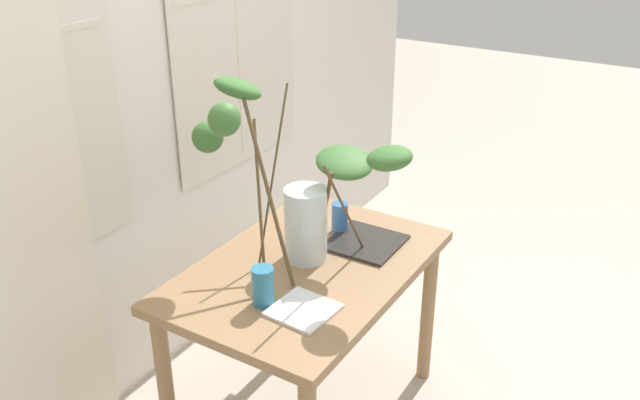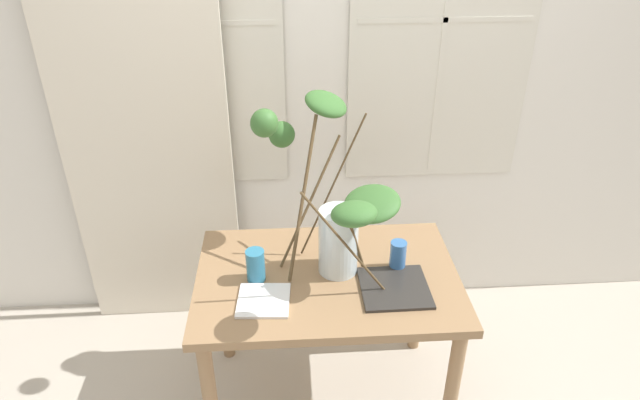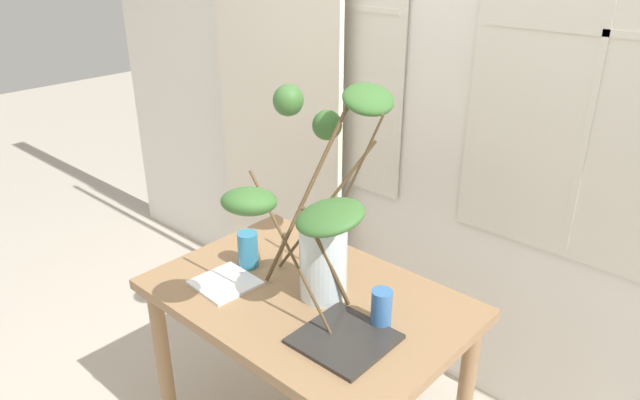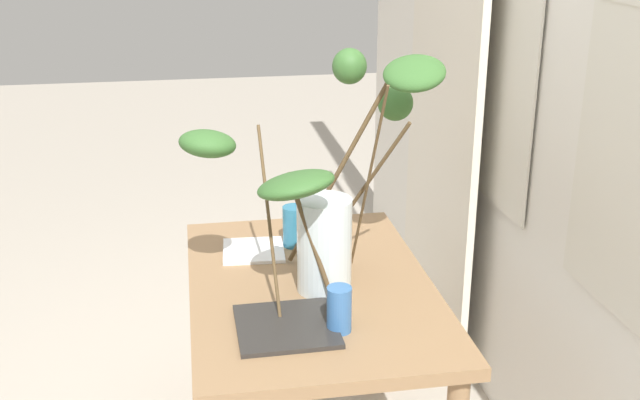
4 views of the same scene
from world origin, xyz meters
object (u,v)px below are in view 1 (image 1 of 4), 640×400
(vase_with_branches, at_px, (299,184))
(drinking_glass_blue_right, at_px, (340,218))
(dining_table, at_px, (307,289))
(drinking_glass_blue_left, at_px, (263,286))
(plate_square_left, at_px, (303,310))
(plate_square_right, at_px, (365,242))

(vase_with_branches, xyz_separation_m, drinking_glass_blue_right, (0.28, -0.02, -0.25))
(dining_table, distance_m, vase_with_branches, 0.43)
(drinking_glass_blue_left, bearing_deg, plate_square_left, -77.09)
(drinking_glass_blue_right, height_order, plate_square_left, drinking_glass_blue_right)
(plate_square_left, bearing_deg, vase_with_branches, 34.57)
(drinking_glass_blue_left, bearing_deg, dining_table, 2.08)
(vase_with_branches, xyz_separation_m, plate_square_left, (-0.29, -0.20, -0.31))
(dining_table, xyz_separation_m, plate_square_left, (-0.27, -0.16, 0.11))
(dining_table, xyz_separation_m, drinking_glass_blue_right, (0.30, 0.03, 0.17))
(dining_table, relative_size, drinking_glass_blue_right, 8.46)
(dining_table, bearing_deg, plate_square_left, -149.80)
(plate_square_left, xyz_separation_m, plate_square_right, (0.53, 0.04, 0.00))
(vase_with_branches, bearing_deg, drinking_glass_blue_right, -3.38)
(dining_table, bearing_deg, drinking_glass_blue_right, 5.64)
(dining_table, height_order, plate_square_left, plate_square_left)
(dining_table, height_order, plate_square_right, plate_square_right)
(plate_square_right, bearing_deg, plate_square_left, -175.37)
(vase_with_branches, height_order, drinking_glass_blue_right, vase_with_branches)
(drinking_glass_blue_right, bearing_deg, plate_square_right, -104.38)
(plate_square_right, bearing_deg, drinking_glass_blue_left, 169.88)
(dining_table, bearing_deg, vase_with_branches, 60.91)
(drinking_glass_blue_right, bearing_deg, drinking_glass_blue_left, -176.12)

